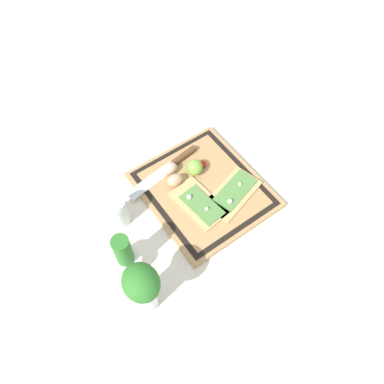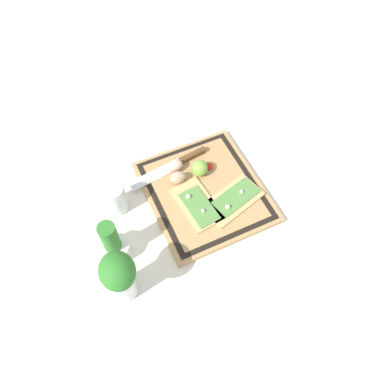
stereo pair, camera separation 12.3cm
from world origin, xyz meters
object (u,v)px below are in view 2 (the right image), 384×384
(herb_pot, at_px, (113,245))
(pizza_slice_far, at_px, (197,204))
(cherry_tomato_red, at_px, (210,166))
(lime, at_px, (200,168))
(egg_brown, at_px, (178,178))
(pizza_slice_near, at_px, (233,200))
(knife, at_px, (181,161))
(egg_pink, at_px, (175,166))
(herb_glass, at_px, (120,276))
(sauce_jar, at_px, (116,200))

(herb_pot, bearing_deg, pizza_slice_far, -82.32)
(cherry_tomato_red, bearing_deg, lime, 95.16)
(egg_brown, bearing_deg, pizza_slice_near, -137.31)
(knife, xyz_separation_m, cherry_tomato_red, (-0.06, -0.08, 0.00))
(egg_pink, distance_m, herb_glass, 0.45)
(cherry_tomato_red, bearing_deg, herb_glass, 124.72)
(pizza_slice_far, relative_size, herb_pot, 1.15)
(sauce_jar, xyz_separation_m, herb_glass, (-0.28, 0.07, 0.08))
(cherry_tomato_red, bearing_deg, egg_brown, 91.99)
(pizza_slice_near, xyz_separation_m, herb_glass, (-0.13, 0.42, 0.10))
(egg_pink, bearing_deg, knife, -58.75)
(cherry_tomato_red, xyz_separation_m, sauce_jar, (-0.00, 0.34, 0.02))
(knife, xyz_separation_m, egg_pink, (-0.02, 0.03, 0.01))
(pizza_slice_far, xyz_separation_m, egg_brown, (0.11, 0.02, 0.02))
(herb_pot, xyz_separation_m, sauce_jar, (0.15, -0.06, -0.01))
(egg_pink, distance_m, herb_pot, 0.35)
(pizza_slice_near, distance_m, lime, 0.16)
(lime, bearing_deg, egg_pink, 54.90)
(pizza_slice_far, height_order, egg_pink, egg_pink)
(herb_pot, bearing_deg, sauce_jar, -20.55)
(sauce_jar, bearing_deg, egg_brown, -90.11)
(pizza_slice_far, distance_m, lime, 0.13)
(pizza_slice_far, height_order, herb_pot, herb_pot)
(egg_pink, relative_size, lime, 1.01)
(lime, bearing_deg, pizza_slice_far, 151.23)
(sauce_jar, bearing_deg, pizza_slice_near, -112.59)
(cherry_tomato_red, height_order, sauce_jar, sauce_jar)
(pizza_slice_far, distance_m, egg_brown, 0.12)
(pizza_slice_far, height_order, knife, pizza_slice_far)
(egg_pink, bearing_deg, sauce_jar, 102.26)
(herb_pot, relative_size, sauce_jar, 1.54)
(knife, height_order, cherry_tomato_red, same)
(lime, bearing_deg, pizza_slice_near, -160.16)
(egg_pink, xyz_separation_m, lime, (-0.05, -0.07, 0.01))
(cherry_tomato_red, height_order, herb_pot, herb_pot)
(egg_pink, distance_m, cherry_tomato_red, 0.12)
(egg_brown, xyz_separation_m, herb_pot, (-0.15, 0.27, 0.02))
(pizza_slice_far, xyz_separation_m, sauce_jar, (0.11, 0.24, 0.02))
(knife, bearing_deg, egg_brown, 148.73)
(pizza_slice_far, bearing_deg, herb_glass, 118.41)
(pizza_slice_near, distance_m, knife, 0.23)
(egg_brown, height_order, cherry_tomato_red, egg_brown)
(egg_pink, relative_size, herb_glass, 0.27)
(herb_pot, bearing_deg, cherry_tomato_red, -68.39)
(pizza_slice_near, bearing_deg, pizza_slice_far, 74.13)
(egg_pink, height_order, herb_pot, herb_pot)
(egg_pink, xyz_separation_m, herb_glass, (-0.33, 0.30, 0.08))
(egg_brown, height_order, herb_pot, herb_pot)
(lime, xyz_separation_m, cherry_tomato_red, (0.00, -0.04, -0.02))
(knife, distance_m, herb_pot, 0.39)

